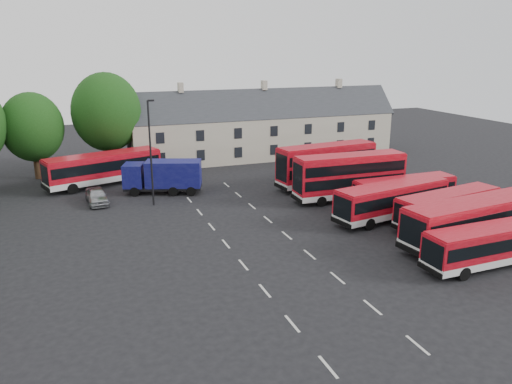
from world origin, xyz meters
The scene contains 14 objects.
ground centered at (0.00, 0.00, 0.00)m, with size 140.00×140.00×0.00m, color black.
lane_markings centered at (2.50, 2.00, 0.01)m, with size 5.15×33.80×0.01m.
terrace_houses centered at (14.00, 30.00, 3.86)m, with size 35.70×7.13×10.06m.
bus_row_a centered at (15.47, -7.97, 1.70)m, with size 10.06×2.58×2.83m.
bus_row_b centered at (17.19, -4.56, 2.08)m, with size 12.45×4.13×3.45m.
bus_row_c centered at (18.31, -0.48, 1.71)m, with size 10.32×3.86×2.85m.
bus_row_d centered at (14.98, 2.52, 1.86)m, with size 11.22×4.35×3.10m.
bus_row_e centered at (18.01, 4.89, 1.67)m, with size 9.83×2.33×2.78m.
bus_dd_south centered at (14.48, 8.71, 2.54)m, with size 10.92×2.78×4.45m.
bus_dd_north centered at (14.68, 13.73, 2.55)m, with size 11.15×3.75×4.48m.
bus_north centered at (-7.21, 22.49, 2.05)m, with size 12.34×6.28×3.41m.
box_truck centered at (-1.79, 17.14, 1.87)m, with size 7.98×4.72×3.33m.
silver_car centered at (-8.41, 15.90, 0.75)m, with size 1.78×4.42×1.50m, color #9EA1A5.
lamppost centered at (-3.47, 13.55, 5.21)m, with size 0.68×0.36×9.77m.
Camera 1 is at (-10.06, -31.42, 14.19)m, focal length 35.00 mm.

